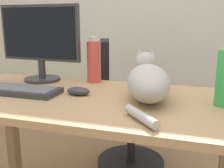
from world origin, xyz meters
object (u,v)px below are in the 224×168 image
object	(u,v)px
monitor	(40,40)
keyboard	(15,90)
spray_bottle	(94,61)
cat	(148,80)
computer_mouse	(78,91)
office_chair	(124,115)

from	to	relation	value
monitor	keyboard	distance (m)	0.34
monitor	spray_bottle	distance (m)	0.32
keyboard	monitor	bearing A→B (deg)	93.02
cat	spray_bottle	world-z (taller)	spray_bottle
keyboard	cat	xyz separation A→B (m)	(0.61, 0.09, 0.07)
monitor	cat	size ratio (longest dim) A/B	0.80
monitor	computer_mouse	distance (m)	0.44
office_chair	monitor	xyz separation A→B (m)	(-0.37, -0.42, 0.54)
monitor	cat	world-z (taller)	monitor
keyboard	computer_mouse	xyz separation A→B (m)	(0.31, 0.05, 0.00)
office_chair	computer_mouse	distance (m)	0.72
office_chair	monitor	size ratio (longest dim) A/B	1.89
monitor	keyboard	world-z (taller)	monitor
monitor	spray_bottle	size ratio (longest dim) A/B	1.94
cat	computer_mouse	distance (m)	0.32
monitor	keyboard	size ratio (longest dim) A/B	1.09
monitor	cat	xyz separation A→B (m)	(0.63, -0.17, -0.15)
office_chair	monitor	world-z (taller)	monitor
computer_mouse	keyboard	bearing A→B (deg)	-170.31
monitor	computer_mouse	world-z (taller)	monitor
cat	spray_bottle	bearing A→B (deg)	145.80
keyboard	computer_mouse	size ratio (longest dim) A/B	4.00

